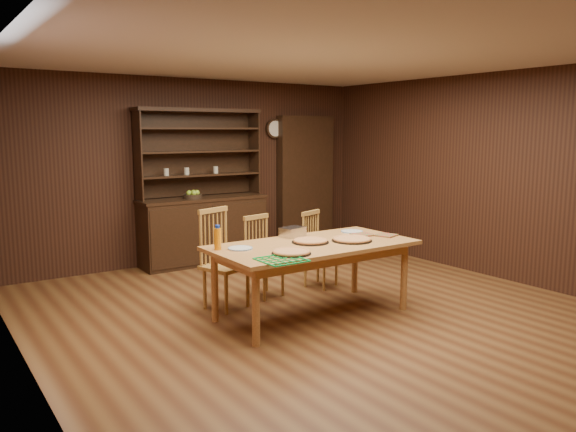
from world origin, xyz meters
TOP-DOWN VIEW (x-y plane):
  - floor at (0.00, 0.00)m, footprint 6.00×6.00m
  - room_shell at (0.00, 0.00)m, footprint 6.00×6.00m
  - china_hutch at (-0.00, 2.75)m, footprint 1.84×0.52m
  - doorway at (1.90, 2.90)m, footprint 1.00×0.18m
  - wall_clock at (1.35, 2.96)m, footprint 0.30×0.05m
  - dining_table at (-0.11, 0.01)m, footprint 2.06×1.03m
  - chair_left at (-0.74, 0.80)m, footprint 0.54×0.53m
  - chair_center at (-0.16, 0.91)m, footprint 0.44×0.42m
  - chair_right at (0.60, 0.88)m, footprint 0.47×0.46m
  - pizza_left at (-0.57, -0.28)m, footprint 0.37×0.37m
  - pizza_right at (0.29, -0.13)m, footprint 0.41×0.41m
  - pizza_center at (-0.11, 0.05)m, footprint 0.38×0.38m
  - cooling_rack at (-0.79, -0.44)m, footprint 0.46×0.46m
  - plate_left at (-0.85, 0.17)m, footprint 0.24×0.24m
  - plate_right at (0.62, 0.26)m, footprint 0.25×0.25m
  - foil_dish at (-0.07, 0.42)m, footprint 0.29×0.23m
  - juice_bottle at (-1.04, 0.27)m, footprint 0.07×0.07m
  - pot_holder_a at (0.78, -0.12)m, footprint 0.25×0.25m
  - pot_holder_b at (0.59, 0.05)m, footprint 0.22×0.22m
  - fruit_bowl at (-0.18, 2.69)m, footprint 0.27×0.27m

SIDE VIEW (x-z plane):
  - floor at x=0.00m, z-range 0.00..0.00m
  - chair_right at x=0.60m, z-range 0.02..0.94m
  - chair_center at x=-0.16m, z-range 0.02..0.95m
  - chair_left at x=-0.74m, z-range 0.03..1.09m
  - china_hutch at x=0.00m, z-range -0.49..1.68m
  - dining_table at x=-0.11m, z-range 0.30..1.05m
  - pot_holder_a at x=0.78m, z-range 0.75..0.77m
  - pot_holder_b at x=0.59m, z-range 0.75..0.77m
  - cooling_rack at x=-0.79m, z-range 0.75..0.77m
  - plate_right at x=0.62m, z-range 0.75..0.77m
  - plate_left at x=-0.85m, z-range 0.75..0.77m
  - pizza_center at x=-0.11m, z-range 0.75..0.79m
  - pizza_right at x=0.29m, z-range 0.75..0.79m
  - pizza_left at x=-0.57m, z-range 0.75..0.79m
  - foil_dish at x=-0.07m, z-range 0.75..0.85m
  - juice_bottle at x=-1.04m, z-range 0.74..0.98m
  - fruit_bowl at x=-0.18m, z-range 0.93..1.04m
  - doorway at x=1.90m, z-range 0.00..2.10m
  - room_shell at x=0.00m, z-range -1.42..4.58m
  - wall_clock at x=1.35m, z-range 1.75..2.05m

